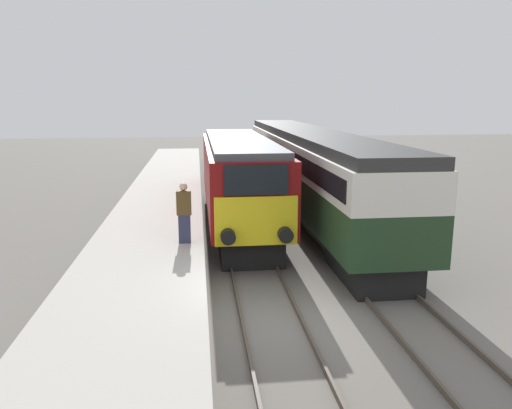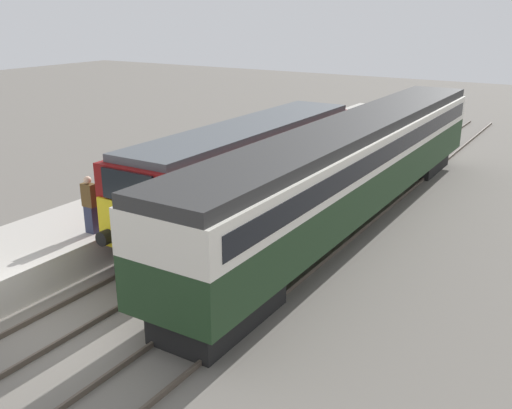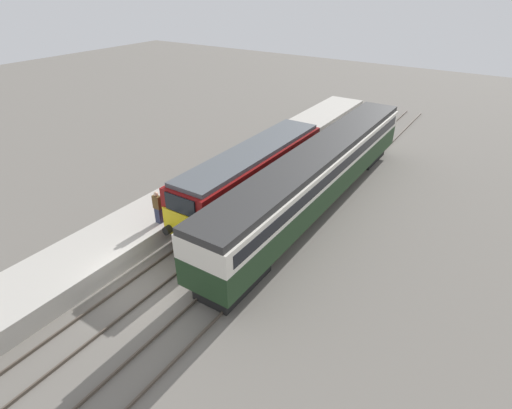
% 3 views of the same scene
% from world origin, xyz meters
% --- Properties ---
extents(ground_plane, '(120.00, 120.00, 0.00)m').
position_xyz_m(ground_plane, '(0.00, 0.00, 0.00)').
color(ground_plane, slate).
extents(platform_left, '(3.50, 50.00, 1.03)m').
position_xyz_m(platform_left, '(-3.30, 8.00, 0.51)').
color(platform_left, '#B7B2A8').
rests_on(platform_left, ground_plane).
extents(rails_near_track, '(1.51, 60.00, 0.14)m').
position_xyz_m(rails_near_track, '(0.00, 5.00, 0.07)').
color(rails_near_track, '#4C4238').
rests_on(rails_near_track, ground_plane).
extents(rails_far_track, '(1.50, 60.00, 0.14)m').
position_xyz_m(rails_far_track, '(3.40, 5.00, 0.07)').
color(rails_far_track, '#4C4238').
rests_on(rails_far_track, ground_plane).
extents(locomotive, '(2.70, 12.97, 3.71)m').
position_xyz_m(locomotive, '(0.00, 9.47, 2.06)').
color(locomotive, black).
rests_on(locomotive, ground_plane).
extents(passenger_carriage, '(2.75, 21.85, 3.89)m').
position_xyz_m(passenger_carriage, '(3.40, 11.48, 2.38)').
color(passenger_carriage, black).
rests_on(passenger_carriage, ground_plane).
extents(person_on_platform, '(0.44, 0.26, 1.83)m').
position_xyz_m(person_on_platform, '(-2.12, 3.66, 1.95)').
color(person_on_platform, '#2D334C').
rests_on(person_on_platform, platform_left).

